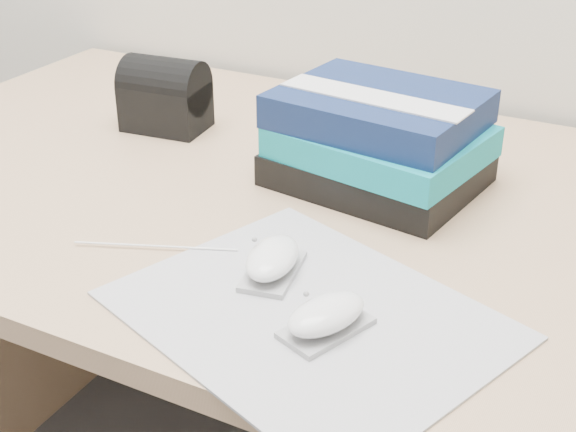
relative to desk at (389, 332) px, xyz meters
The scene contains 7 objects.
desk is the anchor object (origin of this frame).
mousepad 0.40m from the desk, 86.06° to the right, with size 0.37×0.29×0.00m, color gray.
mouse_rear 0.37m from the desk, 99.68° to the right, with size 0.07×0.10×0.04m.
mouse_front 0.43m from the desk, 81.51° to the right, with size 0.08×0.10×0.04m.
usb_cable 0.42m from the desk, 124.54° to the right, with size 0.00×0.00×0.19m, color white.
book_stack 0.30m from the desk, behind, with size 0.29×0.25×0.13m.
pouch 0.50m from the desk, behind, with size 0.13×0.10×0.11m.
Camera 1 is at (0.31, 0.72, 1.20)m, focal length 50.00 mm.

